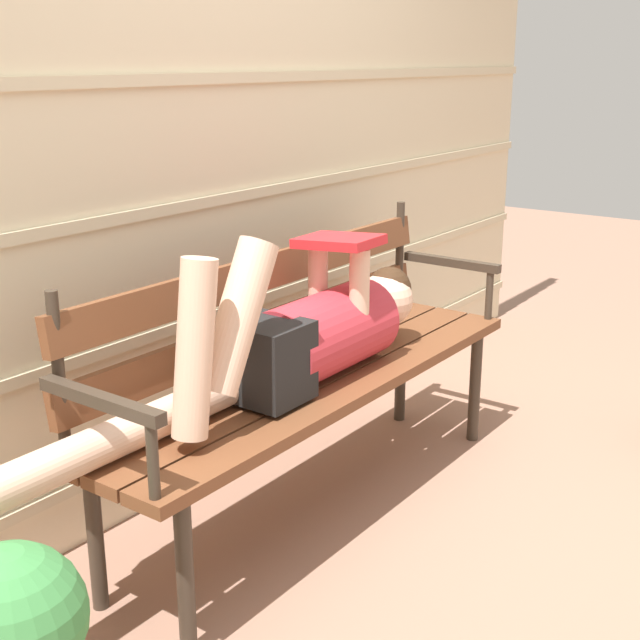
% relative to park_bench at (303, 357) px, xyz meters
% --- Properties ---
extents(ground_plane, '(12.00, 12.00, 0.00)m').
position_rel_park_bench_xyz_m(ground_plane, '(0.00, -0.20, -0.52)').
color(ground_plane, '#936B56').
extents(house_siding, '(4.79, 0.08, 2.35)m').
position_rel_park_bench_xyz_m(house_siding, '(0.00, 0.43, 0.66)').
color(house_siding, beige).
rests_on(house_siding, ground).
extents(park_bench, '(1.79, 0.44, 0.90)m').
position_rel_park_bench_xyz_m(park_bench, '(0.00, 0.00, 0.00)').
color(park_bench, brown).
rests_on(park_bench, ground).
extents(reclining_person, '(1.66, 0.26, 0.52)m').
position_rel_park_bench_xyz_m(reclining_person, '(-0.12, -0.07, 0.11)').
color(reclining_person, '#B72D38').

